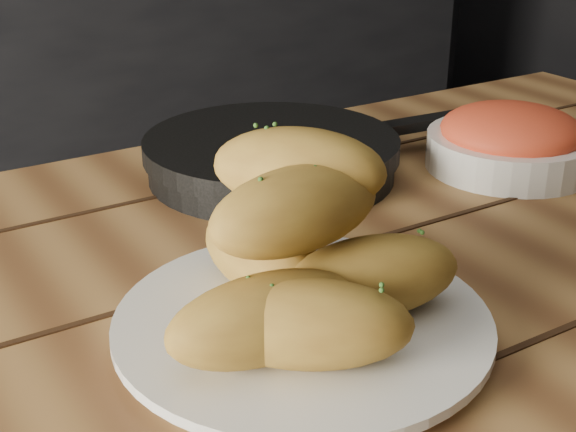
{
  "coord_description": "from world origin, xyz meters",
  "views": [
    {
      "loc": [
        -0.24,
        -0.33,
        1.07
      ],
      "look_at": [
        0.04,
        0.12,
        0.84
      ],
      "focal_mm": 50.0,
      "sensor_mm": 36.0,
      "label": 1
    }
  ],
  "objects_px": {
    "bread_rolls": "(301,259)",
    "plate": "(302,326)",
    "bowl": "(510,141)",
    "skillet": "(273,156)"
  },
  "relations": [
    {
      "from": "plate",
      "to": "bread_rolls",
      "type": "height_order",
      "value": "bread_rolls"
    },
    {
      "from": "bread_rolls",
      "to": "skillet",
      "type": "xyz_separation_m",
      "value": [
        0.16,
        0.3,
        -0.05
      ]
    },
    {
      "from": "plate",
      "to": "bowl",
      "type": "bearing_deg",
      "value": 23.88
    },
    {
      "from": "skillet",
      "to": "bowl",
      "type": "xyz_separation_m",
      "value": [
        0.24,
        -0.12,
        0.01
      ]
    },
    {
      "from": "bread_rolls",
      "to": "bowl",
      "type": "distance_m",
      "value": 0.44
    },
    {
      "from": "bowl",
      "to": "bread_rolls",
      "type": "bearing_deg",
      "value": -155.66
    },
    {
      "from": "bread_rolls",
      "to": "skillet",
      "type": "relative_size",
      "value": 0.57
    },
    {
      "from": "bread_rolls",
      "to": "bowl",
      "type": "bearing_deg",
      "value": 24.34
    },
    {
      "from": "bread_rolls",
      "to": "plate",
      "type": "bearing_deg",
      "value": 46.15
    },
    {
      "from": "bread_rolls",
      "to": "skillet",
      "type": "distance_m",
      "value": 0.34
    }
  ]
}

